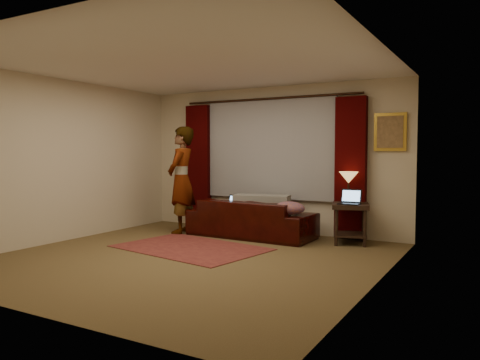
# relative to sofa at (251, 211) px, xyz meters

# --- Properties ---
(floor) EXTENTS (5.00, 5.00, 0.01)m
(floor) POSITION_rel_sofa_xyz_m (0.03, -1.81, -0.44)
(floor) COLOR brown
(floor) RESTS_ON ground
(ceiling) EXTENTS (5.00, 5.00, 0.02)m
(ceiling) POSITION_rel_sofa_xyz_m (0.03, -1.81, 2.16)
(ceiling) COLOR silver
(ceiling) RESTS_ON ground
(wall_back) EXTENTS (5.00, 0.02, 2.60)m
(wall_back) POSITION_rel_sofa_xyz_m (0.03, 0.69, 0.86)
(wall_back) COLOR beige
(wall_back) RESTS_ON ground
(wall_front) EXTENTS (5.00, 0.02, 2.60)m
(wall_front) POSITION_rel_sofa_xyz_m (0.03, -4.31, 0.86)
(wall_front) COLOR beige
(wall_front) RESTS_ON ground
(wall_left) EXTENTS (0.02, 5.00, 2.60)m
(wall_left) POSITION_rel_sofa_xyz_m (-2.47, -1.81, 0.86)
(wall_left) COLOR beige
(wall_left) RESTS_ON ground
(wall_right) EXTENTS (0.02, 5.00, 2.60)m
(wall_right) POSITION_rel_sofa_xyz_m (2.53, -1.81, 0.86)
(wall_right) COLOR beige
(wall_right) RESTS_ON ground
(sheer_curtain) EXTENTS (2.50, 0.05, 1.80)m
(sheer_curtain) POSITION_rel_sofa_xyz_m (0.03, 0.63, 1.06)
(sheer_curtain) COLOR gray
(sheer_curtain) RESTS_ON wall_back
(drape_left) EXTENTS (0.50, 0.14, 2.30)m
(drape_left) POSITION_rel_sofa_xyz_m (-1.47, 0.58, 0.74)
(drape_left) COLOR #2E0101
(drape_left) RESTS_ON floor
(drape_right) EXTENTS (0.50, 0.14, 2.30)m
(drape_right) POSITION_rel_sofa_xyz_m (1.53, 0.58, 0.74)
(drape_right) COLOR #2E0101
(drape_right) RESTS_ON floor
(curtain_rod) EXTENTS (0.04, 0.04, 3.40)m
(curtain_rod) POSITION_rel_sofa_xyz_m (0.03, 0.58, 1.94)
(curtain_rod) COLOR black
(curtain_rod) RESTS_ON wall_back
(picture_frame) EXTENTS (0.50, 0.04, 0.60)m
(picture_frame) POSITION_rel_sofa_xyz_m (2.13, 0.66, 1.31)
(picture_frame) COLOR #B0882C
(picture_frame) RESTS_ON wall_back
(sofa) EXTENTS (2.18, 0.99, 0.87)m
(sofa) POSITION_rel_sofa_xyz_m (0.00, 0.00, 0.00)
(sofa) COLOR black
(sofa) RESTS_ON floor
(throw_blanket) EXTENTS (1.00, 0.58, 0.11)m
(throw_blanket) POSITION_rel_sofa_xyz_m (0.11, 0.19, 0.45)
(throw_blanket) COLOR gray
(throw_blanket) RESTS_ON sofa
(clothing_pile) EXTENTS (0.55, 0.45, 0.21)m
(clothing_pile) POSITION_rel_sofa_xyz_m (0.78, -0.16, 0.11)
(clothing_pile) COLOR #784955
(clothing_pile) RESTS_ON sofa
(laptop_sofa) EXTENTS (0.40, 0.43, 0.26)m
(laptop_sofa) POSITION_rel_sofa_xyz_m (-0.27, -0.15, 0.13)
(laptop_sofa) COLOR black
(laptop_sofa) RESTS_ON sofa
(area_rug) EXTENTS (2.37, 1.78, 0.01)m
(area_rug) POSITION_rel_sofa_xyz_m (-0.34, -1.27, -0.43)
(area_rug) COLOR maroon
(area_rug) RESTS_ON floor
(end_table) EXTENTS (0.69, 0.69, 0.64)m
(end_table) POSITION_rel_sofa_xyz_m (1.64, 0.22, -0.12)
(end_table) COLOR black
(end_table) RESTS_ON floor
(tiffany_lamp) EXTENTS (0.31, 0.31, 0.49)m
(tiffany_lamp) POSITION_rel_sofa_xyz_m (1.55, 0.40, 0.44)
(tiffany_lamp) COLOR #A29246
(tiffany_lamp) RESTS_ON end_table
(laptop_table) EXTENTS (0.31, 0.34, 0.23)m
(laptop_table) POSITION_rel_sofa_xyz_m (1.66, 0.09, 0.31)
(laptop_table) COLOR black
(laptop_table) RESTS_ON end_table
(person) EXTENTS (0.67, 0.67, 1.88)m
(person) POSITION_rel_sofa_xyz_m (-1.25, -0.27, 0.51)
(person) COLOR gray
(person) RESTS_ON floor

